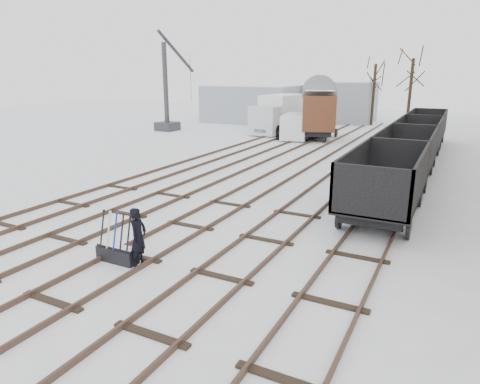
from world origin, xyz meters
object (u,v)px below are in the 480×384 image
object	(u,v)px
ground_frame	(117,253)
crane	(168,105)
freight_wagon_a	(384,192)
box_van_wagon	(318,110)
worker	(138,237)
lorry	(278,113)
panel_van	(296,126)

from	to	relation	value
ground_frame	crane	distance (m)	30.49
crane	freight_wagon_a	bearing A→B (deg)	-34.07
crane	box_van_wagon	bearing A→B (deg)	7.41
freight_wagon_a	crane	size ratio (longest dim) A/B	0.69
worker	box_van_wagon	distance (m)	26.53
box_van_wagon	lorry	size ratio (longest dim) A/B	0.78
ground_frame	freight_wagon_a	size ratio (longest dim) A/B	0.23
ground_frame	lorry	xyz separation A→B (m)	(-6.78, 28.83, 1.48)
ground_frame	crane	world-z (taller)	crane
ground_frame	panel_van	distance (m)	26.06
worker	crane	size ratio (longest dim) A/B	0.19
freight_wagon_a	box_van_wagon	size ratio (longest dim) A/B	1.07
box_van_wagon	ground_frame	bearing A→B (deg)	-104.39
ground_frame	panel_van	bearing A→B (deg)	98.66
worker	panel_van	bearing A→B (deg)	1.45
panel_van	crane	size ratio (longest dim) A/B	0.54
lorry	crane	distance (m)	10.59
ground_frame	box_van_wagon	distance (m)	26.59
lorry	panel_van	distance (m)	4.32
freight_wagon_a	box_van_wagon	distance (m)	20.47
ground_frame	panel_van	xyz separation A→B (m)	(-3.81, 25.76, 0.78)
lorry	box_van_wagon	bearing A→B (deg)	-25.92
crane	lorry	bearing A→B (deg)	22.37
box_van_wagon	panel_van	bearing A→B (deg)	-177.26
freight_wagon_a	panel_van	distance (m)	20.58
box_van_wagon	crane	size ratio (longest dim) A/B	0.65
lorry	crane	xyz separation A→B (m)	(-9.99, -3.45, 0.65)
ground_frame	panel_van	size ratio (longest dim) A/B	0.30
lorry	panel_van	bearing A→B (deg)	-44.26
ground_frame	worker	distance (m)	0.95
ground_frame	crane	xyz separation A→B (m)	(-16.77, 25.38, 2.14)
worker	crane	xyz separation A→B (m)	(-17.52, 25.28, 1.56)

